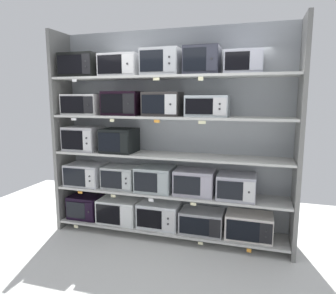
% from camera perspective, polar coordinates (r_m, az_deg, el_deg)
% --- Properties ---
extents(ground, '(7.12, 6.00, 0.02)m').
position_cam_1_polar(ground, '(3.54, -5.06, -23.23)').
color(ground, silver).
extents(back_panel, '(3.32, 0.04, 2.79)m').
position_cam_1_polar(back_panel, '(4.21, 1.00, 2.48)').
color(back_panel, '#9EA3A8').
rests_on(back_panel, ground).
extents(upright_left, '(0.05, 0.47, 2.79)m').
position_cam_1_polar(upright_left, '(4.68, -19.01, 2.64)').
color(upright_left, slate).
rests_on(upright_left, ground).
extents(upright_right, '(0.05, 0.47, 2.79)m').
position_cam_1_polar(upright_right, '(3.83, 23.40, 1.06)').
color(upright_right, slate).
rests_on(upright_right, ground).
extents(shelf_0, '(3.12, 0.47, 0.03)m').
position_cam_1_polar(shelf_0, '(4.32, 0.00, -14.97)').
color(shelf_0, beige).
rests_on(shelf_0, ground).
extents(microwave_0, '(0.45, 0.37, 0.33)m').
position_cam_1_polar(microwave_0, '(4.74, -15.17, -10.71)').
color(microwave_0, black).
rests_on(microwave_0, shelf_0).
extents(microwave_1, '(0.57, 0.40, 0.33)m').
position_cam_1_polar(microwave_1, '(4.49, -9.09, -11.63)').
color(microwave_1, silver).
rests_on(microwave_1, shelf_0).
extents(microwave_2, '(0.56, 0.38, 0.33)m').
position_cam_1_polar(microwave_2, '(4.28, -1.65, -12.56)').
color(microwave_2, silver).
rests_on(microwave_2, shelf_0).
extents(microwave_3, '(0.56, 0.39, 0.29)m').
position_cam_1_polar(microwave_3, '(4.15, 6.37, -13.64)').
color(microwave_3, '#A0A0A4').
rests_on(microwave_3, shelf_0).
extents(microwave_4, '(0.57, 0.38, 0.31)m').
position_cam_1_polar(microwave_4, '(4.09, 14.95, -14.08)').
color(microwave_4, silver).
rests_on(microwave_4, shelf_0).
extents(price_tag_0, '(0.07, 0.00, 0.04)m').
position_cam_1_polar(price_tag_0, '(4.65, -16.90, -14.09)').
color(price_tag_0, beige).
extents(price_tag_1, '(0.06, 0.00, 0.03)m').
position_cam_1_polar(price_tag_1, '(4.02, 6.11, -17.54)').
color(price_tag_1, beige).
extents(price_tag_2, '(0.06, 0.00, 0.05)m').
position_cam_1_polar(price_tag_2, '(3.97, 14.95, -18.26)').
color(price_tag_2, orange).
extents(shelf_1, '(3.12, 0.47, 0.03)m').
position_cam_1_polar(shelf_1, '(4.13, 0.00, -8.55)').
color(shelf_1, beige).
extents(microwave_5, '(0.52, 0.44, 0.31)m').
position_cam_1_polar(microwave_5, '(4.58, -15.06, -4.92)').
color(microwave_5, '#BABBC1').
rests_on(microwave_5, shelf_1).
extents(microwave_6, '(0.47, 0.34, 0.30)m').
position_cam_1_polar(microwave_6, '(4.33, -8.94, -5.59)').
color(microwave_6, '#B8BDBD').
rests_on(microwave_6, shelf_1).
extents(microwave_7, '(0.49, 0.42, 0.33)m').
position_cam_1_polar(microwave_7, '(4.13, -2.38, -5.96)').
color(microwave_7, '#9AA5A7').
rests_on(microwave_7, shelf_1).
extents(microwave_8, '(0.51, 0.37, 0.32)m').
position_cam_1_polar(microwave_8, '(4.00, 5.04, -6.57)').
color(microwave_8, '#A49FAE').
rests_on(microwave_8, shelf_1).
extents(microwave_9, '(0.47, 0.43, 0.30)m').
position_cam_1_polar(microwave_9, '(3.93, 12.74, -7.17)').
color(microwave_9, '#A3A2AF').
rests_on(microwave_9, shelf_1).
extents(price_tag_3, '(0.07, 0.00, 0.03)m').
position_cam_1_polar(price_tag_3, '(4.43, -16.16, -8.20)').
color(price_tag_3, orange).
extents(price_tag_4, '(0.07, 0.00, 0.04)m').
position_cam_1_polar(price_tag_4, '(4.18, -10.24, -9.03)').
color(price_tag_4, beige).
extents(price_tag_5, '(0.07, 0.00, 0.04)m').
position_cam_1_polar(price_tag_5, '(3.98, -3.22, -9.90)').
color(price_tag_5, white).
extents(price_tag_6, '(0.07, 0.00, 0.04)m').
position_cam_1_polar(price_tag_6, '(3.83, 4.77, -10.62)').
color(price_tag_6, beige).
extents(shelf_2, '(3.12, 0.47, 0.03)m').
position_cam_1_polar(shelf_2, '(4.01, 0.00, -1.62)').
color(shelf_2, beige).
extents(microwave_10, '(0.49, 0.42, 0.34)m').
position_cam_1_polar(microwave_10, '(4.50, -15.54, 1.58)').
color(microwave_10, '#B2B1B6').
rests_on(microwave_10, shelf_2).
extents(microwave_11, '(0.45, 0.41, 0.32)m').
position_cam_1_polar(microwave_11, '(4.23, -9.14, 1.24)').
color(microwave_11, black).
rests_on(microwave_11, shelf_2).
extents(shelf_3, '(3.12, 0.47, 0.03)m').
position_cam_1_polar(shelf_3, '(3.95, 0.00, 5.63)').
color(shelf_3, beige).
extents(microwave_12, '(0.53, 0.38, 0.28)m').
position_cam_1_polar(microwave_12, '(4.45, -15.58, 7.70)').
color(microwave_12, silver).
rests_on(microwave_12, shelf_3).
extents(microwave_13, '(0.50, 0.34, 0.32)m').
position_cam_1_polar(microwave_13, '(4.17, -8.57, 8.11)').
color(microwave_13, black).
rests_on(microwave_13, shelf_3).
extents(microwave_14, '(0.48, 0.37, 0.31)m').
position_cam_1_polar(microwave_14, '(3.96, -1.00, 8.08)').
color(microwave_14, '#322F2D').
rests_on(microwave_14, shelf_3).
extents(microwave_15, '(0.52, 0.35, 0.26)m').
position_cam_1_polar(microwave_15, '(3.82, 7.41, 7.63)').
color(microwave_15, '#B3BEC3').
rests_on(microwave_15, shelf_3).
extents(price_tag_7, '(0.08, 0.00, 0.03)m').
position_cam_1_polar(price_tag_7, '(4.27, -17.29, 5.00)').
color(price_tag_7, white).
extents(price_tag_8, '(0.06, 0.00, 0.04)m').
position_cam_1_polar(price_tag_8, '(3.98, -10.47, 4.94)').
color(price_tag_8, beige).
extents(price_tag_9, '(0.07, 0.00, 0.04)m').
position_cam_1_polar(price_tag_9, '(3.74, -2.12, 4.86)').
color(price_tag_9, orange).
extents(price_tag_10, '(0.09, 0.00, 0.04)m').
position_cam_1_polar(price_tag_10, '(3.60, 6.42, 4.62)').
color(price_tag_10, beige).
extents(shelf_4, '(3.12, 0.47, 0.03)m').
position_cam_1_polar(shelf_4, '(3.95, 0.00, 13.00)').
color(shelf_4, beige).
extents(microwave_16, '(0.52, 0.42, 0.32)m').
position_cam_1_polar(microwave_16, '(4.47, -15.92, 14.45)').
color(microwave_16, black).
rests_on(microwave_16, shelf_4).
extents(microwave_17, '(0.53, 0.36, 0.29)m').
position_cam_1_polar(microwave_17, '(4.19, -8.90, 14.87)').
color(microwave_17, '#B9B9BB').
rests_on(microwave_17, shelf_4).
extents(microwave_18, '(0.48, 0.37, 0.34)m').
position_cam_1_polar(microwave_18, '(3.99, -1.21, 15.62)').
color(microwave_18, '#9FA3A7').
rests_on(microwave_18, shelf_4).
extents(microwave_19, '(0.43, 0.37, 0.34)m').
position_cam_1_polar(microwave_19, '(3.86, 6.44, 15.77)').
color(microwave_19, '#272934').
rests_on(microwave_19, shelf_4).
extents(microwave_20, '(0.44, 0.38, 0.27)m').
position_cam_1_polar(microwave_20, '(3.80, 14.07, 15.13)').
color(microwave_20, '#9B9DA9').
rests_on(microwave_20, shelf_4).
extents(price_tag_11, '(0.07, 0.00, 0.03)m').
position_cam_1_polar(price_tag_11, '(4.24, -17.17, 11.84)').
color(price_tag_11, white).
extents(price_tag_12, '(0.08, 0.00, 0.03)m').
position_cam_1_polar(price_tag_12, '(3.74, -2.22, 12.64)').
color(price_tag_12, beige).
extents(price_tag_13, '(0.06, 0.00, 0.05)m').
position_cam_1_polar(price_tag_13, '(3.60, 6.16, 12.64)').
color(price_tag_13, beige).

